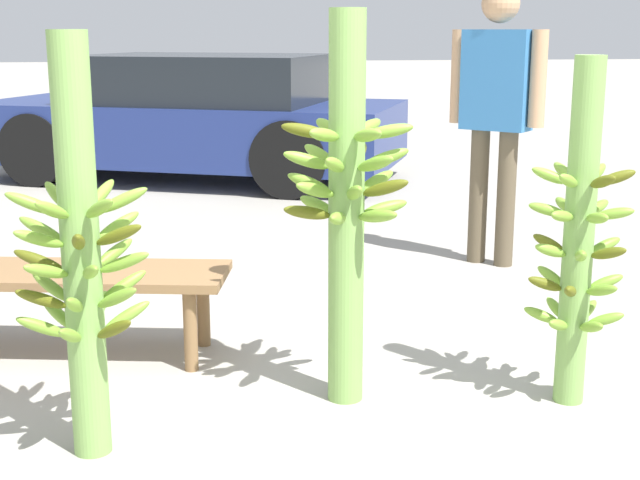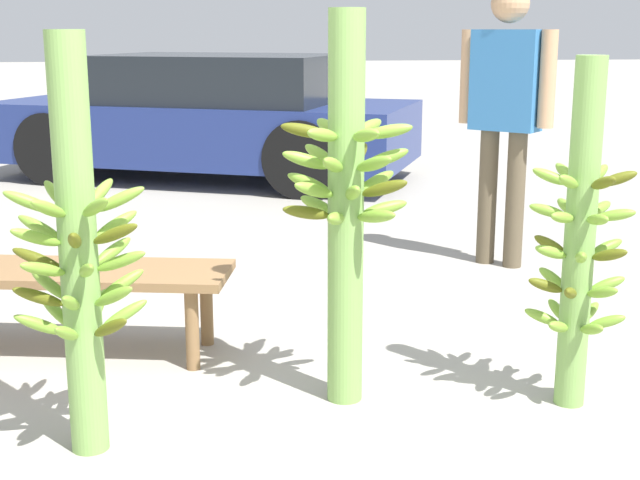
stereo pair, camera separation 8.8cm
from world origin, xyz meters
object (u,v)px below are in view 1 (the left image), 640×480
(banana_stalk_right, at_px, (579,239))
(parked_car, at_px, (194,118))
(market_bench, at_px, (62,281))
(vendor_person, at_px, (496,100))
(banana_stalk_left, at_px, (81,255))
(banana_stalk_center, at_px, (346,202))

(banana_stalk_right, height_order, parked_car, banana_stalk_right)
(market_bench, bearing_deg, vendor_person, 39.03)
(banana_stalk_left, xyz_separation_m, vendor_person, (2.25, 2.29, 0.32))
(banana_stalk_center, xyz_separation_m, parked_car, (-0.51, 5.59, -0.20))
(vendor_person, relative_size, parked_car, 0.39)
(vendor_person, bearing_deg, banana_stalk_left, -91.84)
(banana_stalk_center, xyz_separation_m, vendor_person, (1.29, 1.97, 0.23))
(banana_stalk_left, distance_m, vendor_person, 3.22)
(banana_stalk_left, height_order, market_bench, banana_stalk_left)
(vendor_person, xyz_separation_m, market_bench, (-2.46, -1.29, -0.68))
(banana_stalk_right, xyz_separation_m, market_bench, (-2.05, 0.83, -0.32))
(vendor_person, relative_size, market_bench, 1.12)
(banana_stalk_left, relative_size, parked_car, 0.33)
(banana_stalk_left, height_order, banana_stalk_right, banana_stalk_left)
(banana_stalk_right, bearing_deg, banana_stalk_left, -174.76)
(banana_stalk_right, distance_m, vendor_person, 2.19)
(market_bench, relative_size, parked_car, 0.35)
(banana_stalk_left, xyz_separation_m, banana_stalk_center, (0.96, 0.32, 0.09))
(banana_stalk_right, distance_m, parked_car, 5.91)
(banana_stalk_center, bearing_deg, vendor_person, 56.83)
(vendor_person, height_order, parked_car, vendor_person)
(banana_stalk_right, relative_size, parked_car, 0.31)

